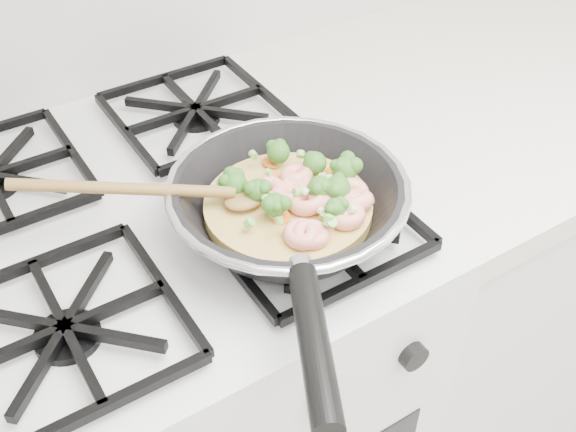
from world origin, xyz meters
TOP-DOWN VIEW (x-y plane):
  - stove at (0.00, 1.70)m, footprint 0.60×0.60m
  - counter_right at (0.80, 1.70)m, footprint 1.00×0.60m
  - skillet at (0.13, 1.56)m, footprint 0.42×0.44m

SIDE VIEW (x-z plane):
  - counter_right at x=0.80m, z-range 0.00..0.90m
  - stove at x=0.00m, z-range 0.00..0.92m
  - skillet at x=0.13m, z-range 0.91..1.00m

